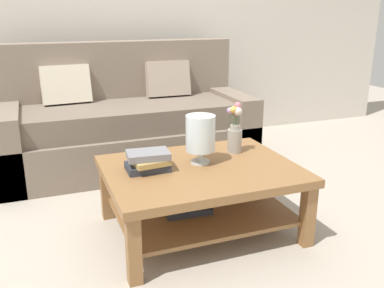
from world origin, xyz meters
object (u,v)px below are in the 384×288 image
(coffee_table, at_px, (200,184))
(flower_pitcher, at_px, (235,131))
(couch, at_px, (127,124))
(book_stack_main, at_px, (148,161))
(glass_hurricane_vase, at_px, (200,134))

(coffee_table, distance_m, flower_pitcher, 0.44)
(couch, xyz_separation_m, coffee_table, (0.14, -1.38, -0.05))
(couch, bearing_deg, book_stack_main, -97.09)
(book_stack_main, height_order, glass_hurricane_vase, glass_hurricane_vase)
(glass_hurricane_vase, bearing_deg, coffee_table, -110.50)
(couch, relative_size, book_stack_main, 8.25)
(coffee_table, distance_m, glass_hurricane_vase, 0.30)
(coffee_table, xyz_separation_m, book_stack_main, (-0.31, 0.06, 0.17))
(glass_hurricane_vase, height_order, flower_pitcher, flower_pitcher)
(book_stack_main, bearing_deg, coffee_table, -10.97)
(coffee_table, height_order, book_stack_main, book_stack_main)
(coffee_table, height_order, glass_hurricane_vase, glass_hurricane_vase)
(coffee_table, bearing_deg, couch, 95.88)
(book_stack_main, height_order, flower_pitcher, flower_pitcher)
(coffee_table, xyz_separation_m, glass_hurricane_vase, (0.02, 0.07, 0.30))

